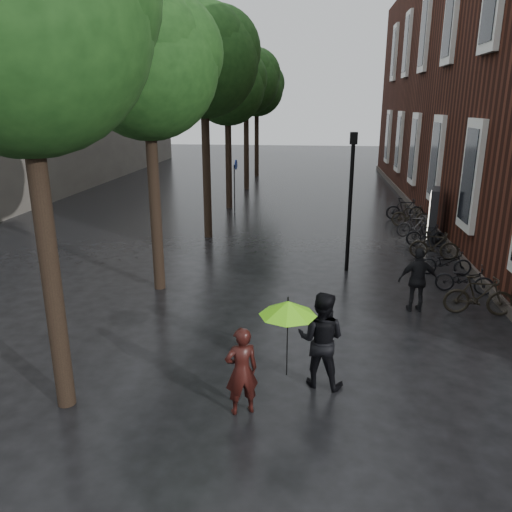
# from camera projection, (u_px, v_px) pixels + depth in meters

# --- Properties ---
(ground) EXTENTS (120.00, 120.00, 0.00)m
(ground) POSITION_uv_depth(u_px,v_px,m) (282.00, 458.00, 7.72)
(ground) COLOR black
(street_trees) EXTENTS (4.33, 34.03, 8.91)m
(street_trees) POSITION_uv_depth(u_px,v_px,m) (216.00, 77.00, 21.41)
(street_trees) COLOR black
(street_trees) RESTS_ON ground
(person_burgundy) EXTENTS (0.70, 0.60, 1.63)m
(person_burgundy) POSITION_uv_depth(u_px,v_px,m) (242.00, 371.00, 8.64)
(person_burgundy) COLOR black
(person_burgundy) RESTS_ON ground
(person_black) EXTENTS (1.07, 0.91, 1.91)m
(person_black) POSITION_uv_depth(u_px,v_px,m) (321.00, 339.00, 9.48)
(person_black) COLOR black
(person_black) RESTS_ON ground
(lime_umbrella) EXTENTS (1.03, 1.03, 1.53)m
(lime_umbrella) POSITION_uv_depth(u_px,v_px,m) (288.00, 308.00, 8.70)
(lime_umbrella) COLOR black
(lime_umbrella) RESTS_ON ground
(pedestrian_walking) EXTENTS (1.04, 0.49, 1.72)m
(pedestrian_walking) POSITION_uv_depth(u_px,v_px,m) (418.00, 280.00, 12.95)
(pedestrian_walking) COLOR black
(pedestrian_walking) RESTS_ON ground
(parked_bicycles) EXTENTS (1.86, 11.59, 1.05)m
(parked_bicycles) POSITION_uv_depth(u_px,v_px,m) (431.00, 241.00, 18.10)
(parked_bicycles) COLOR black
(parked_bicycles) RESTS_ON ground
(ad_lightbox) EXTENTS (0.32, 1.40, 2.11)m
(ad_lightbox) POSITION_uv_depth(u_px,v_px,m) (433.00, 216.00, 19.46)
(ad_lightbox) COLOR black
(ad_lightbox) RESTS_ON ground
(lamp_post) EXTENTS (0.23, 0.23, 4.42)m
(lamp_post) POSITION_uv_depth(u_px,v_px,m) (351.00, 189.00, 15.60)
(lamp_post) COLOR black
(lamp_post) RESTS_ON ground
(cycle_sign) EXTENTS (0.14, 0.48, 2.63)m
(cycle_sign) POSITION_uv_depth(u_px,v_px,m) (235.00, 178.00, 24.47)
(cycle_sign) COLOR #262628
(cycle_sign) RESTS_ON ground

